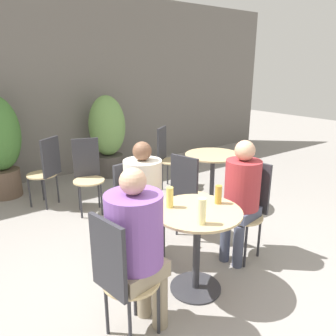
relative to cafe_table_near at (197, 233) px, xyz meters
The scene contains 18 objects.
ground_plane 0.53m from the cafe_table_near, 158.74° to the right, with size 20.00×20.00×0.00m, color gray.
storefront_wall 3.83m from the cafe_table_near, 91.19° to the left, with size 10.00×0.06×3.00m.
cafe_table_near is the anchor object (origin of this frame).
cafe_table_far 1.78m from the cafe_table_near, 42.70° to the left, with size 0.73×0.73×0.72m.
bistro_chair_0 0.78m from the cafe_table_near, ahead, with size 0.41×0.39×0.94m.
bistro_chair_1 0.78m from the cafe_table_near, 99.94° to the left, with size 0.39×0.41×0.94m.
bistro_chair_2 0.78m from the cafe_table_near, behind, with size 0.41×0.39×0.94m.
bistro_chair_3 2.51m from the cafe_table_near, 100.55° to the left, with size 0.44×0.44×0.94m.
bistro_chair_4 2.47m from the cafe_table_near, 60.05° to the left, with size 0.44×0.44×0.94m.
bistro_chair_5 2.04m from the cafe_table_near, 92.24° to the left, with size 0.41×0.42×0.94m.
bistro_chair_6 0.88m from the cafe_table_near, 55.39° to the left, with size 0.42×0.40×0.94m.
seated_person_0 0.66m from the cafe_table_near, ahead, with size 0.36×0.33×1.18m.
seated_person_1 0.65m from the cafe_table_near, 99.94° to the left, with size 0.35×0.39×1.18m.
seated_person_2 0.66m from the cafe_table_near, behind, with size 0.41×0.38×1.22m.
beer_glass_0 0.36m from the cafe_table_near, 127.95° to the left, with size 0.06×0.06×0.17m.
beer_glass_1 0.37m from the cafe_table_near, 124.12° to the right, with size 0.06×0.06×0.20m.
beer_glass_2 0.36m from the cafe_table_near, ahead, with size 0.06×0.06×0.16m.
potted_plant_1 3.34m from the cafe_table_near, 76.30° to the left, with size 0.61×0.61×1.36m.
Camera 1 is at (-1.50, -1.75, 1.80)m, focal length 35.00 mm.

